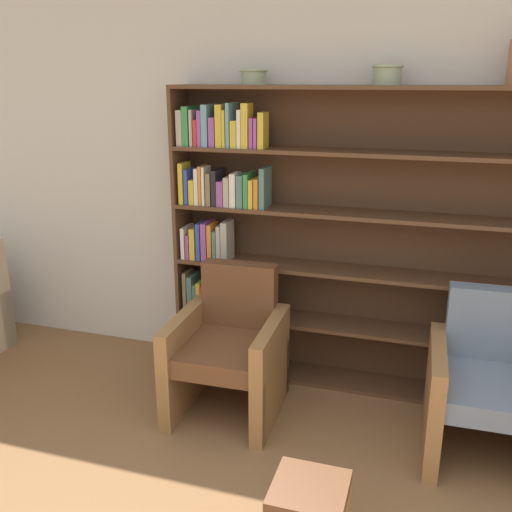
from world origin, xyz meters
name	(u,v)px	position (x,y,z in m)	size (l,w,h in m)	color
wall_back	(358,181)	(0.00, 2.80, 1.38)	(12.00, 0.06, 2.75)	silver
bookshelf	(326,241)	(-0.17, 2.63, 1.00)	(2.59, 0.30, 1.98)	brown
bowl_olive	(254,76)	(-0.66, 2.61, 2.03)	(0.18, 0.18, 0.10)	gray
bowl_terracotta	(387,73)	(0.16, 2.61, 2.04)	(0.19, 0.19, 0.12)	gray
armchair_leather	(229,350)	(-0.65, 2.08, 0.40)	(0.66, 0.70, 0.90)	olive
armchair_cushioned	(489,387)	(0.86, 2.08, 0.40)	(0.65, 0.69, 0.90)	olive
footstool	(309,501)	(0.09, 1.04, 0.30)	(0.32, 0.32, 0.37)	olive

